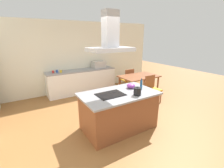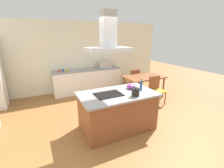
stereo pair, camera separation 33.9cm
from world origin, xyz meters
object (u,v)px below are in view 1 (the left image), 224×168
coffee_mug_blue (57,71)px  chair_facing_island (152,87)px  countertop_microwave (99,64)px  chair_facing_back_wall (128,78)px  olive_oil_bottle (141,85)px  range_hood (110,39)px  mixing_bowl (131,86)px  coffee_mug_red (53,72)px  cooktop (110,95)px  dining_table (139,78)px  tea_kettle (137,91)px  coffee_mug_yellow (61,71)px

coffee_mug_blue → chair_facing_island: coffee_mug_blue is taller
countertop_microwave → chair_facing_back_wall: size_ratio=0.56×
olive_oil_bottle → range_hood: bearing=174.8°
coffee_mug_blue → range_hood: size_ratio=0.10×
mixing_bowl → countertop_microwave: 2.79m
mixing_bowl → countertop_microwave: (0.50, 2.74, 0.08)m
mixing_bowl → coffee_mug_red: bearing=115.3°
cooktop → coffee_mug_red: bearing=102.2°
chair_facing_back_wall → countertop_microwave: bearing=139.8°
coffee_mug_blue → dining_table: coffee_mug_blue is taller
countertop_microwave → range_hood: 3.29m
tea_kettle → range_hood: range_hood is taller
countertop_microwave → chair_facing_back_wall: 1.31m
cooktop → mixing_bowl: mixing_bowl is taller
coffee_mug_yellow → cooktop: bearing=-82.6°
cooktop → countertop_microwave: size_ratio=1.20×
tea_kettle → coffee_mug_yellow: tea_kettle is taller
coffee_mug_blue → range_hood: (0.49, -2.92, 1.16)m
dining_table → olive_oil_bottle: bearing=-130.0°
olive_oil_bottle → coffee_mug_blue: bearing=113.7°
coffee_mug_blue → dining_table: (2.59, -1.48, -0.28)m
countertop_microwave → range_hood: range_hood is taller
cooktop → tea_kettle: bearing=-32.6°
olive_oil_bottle → dining_table: bearing=50.0°
coffee_mug_blue → range_hood: range_hood is taller
dining_table → chair_facing_back_wall: size_ratio=1.57×
dining_table → cooktop: bearing=-145.5°
countertop_microwave → range_hood: (-1.18, -2.88, 1.06)m
coffee_mug_red → chair_facing_island: bearing=-37.8°
cooktop → coffee_mug_yellow: coffee_mug_yellow is taller
countertop_microwave → chair_facing_island: bearing=-66.4°
dining_table → coffee_mug_yellow: bearing=150.7°
mixing_bowl → coffee_mug_yellow: bearing=111.3°
chair_facing_back_wall → cooktop: bearing=-134.9°
cooktop → coffee_mug_yellow: size_ratio=6.67×
tea_kettle → olive_oil_bottle: 0.41m
tea_kettle → coffee_mug_blue: size_ratio=2.43×
chair_facing_back_wall → range_hood: range_hood is taller
countertop_microwave → coffee_mug_yellow: countertop_microwave is taller
cooktop → coffee_mug_blue: (-0.49, 2.92, 0.04)m
tea_kettle → chair_facing_back_wall: bearing=56.6°
coffee_mug_red → mixing_bowl: bearing=-64.7°
chair_facing_back_wall → range_hood: bearing=-134.9°
coffee_mug_red → range_hood: range_hood is taller
olive_oil_bottle → coffee_mug_red: size_ratio=3.06×
tea_kettle → mixing_bowl: (0.18, 0.46, -0.03)m
cooktop → chair_facing_back_wall: bearing=45.1°
tea_kettle → mixing_bowl: tea_kettle is taller
dining_table → chair_facing_island: 0.68m
cooktop → coffee_mug_red: (-0.62, 2.89, 0.04)m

